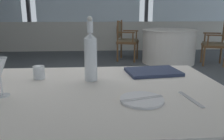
# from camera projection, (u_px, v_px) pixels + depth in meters

# --- Properties ---
(ground_plane) EXTENTS (13.99, 13.99, 0.00)m
(ground_plane) POSITION_uv_depth(u_px,v_px,m) (81.00, 102.00, 2.87)
(ground_plane) COLOR #4C5156
(window_wall_far) EXTENTS (10.76, 0.14, 2.77)m
(window_wall_far) POSITION_uv_depth(u_px,v_px,m) (89.00, 13.00, 6.48)
(window_wall_far) COLOR beige
(window_wall_far) RESTS_ON ground_plane
(side_plate) EXTENTS (0.19, 0.19, 0.01)m
(side_plate) POSITION_uv_depth(u_px,v_px,m) (142.00, 100.00, 0.96)
(side_plate) COLOR white
(side_plate) RESTS_ON foreground_table
(butter_knife) EXTENTS (0.19, 0.07, 0.00)m
(butter_knife) POSITION_uv_depth(u_px,v_px,m) (142.00, 99.00, 0.96)
(butter_knife) COLOR silver
(butter_knife) RESTS_ON foreground_table
(dinner_fork) EXTENTS (0.04, 0.18, 0.00)m
(dinner_fork) POSITION_uv_depth(u_px,v_px,m) (190.00, 99.00, 0.97)
(dinner_fork) COLOR silver
(dinner_fork) RESTS_ON foreground_table
(water_bottle) EXTENTS (0.07, 0.07, 0.35)m
(water_bottle) POSITION_uv_depth(u_px,v_px,m) (91.00, 55.00, 1.22)
(water_bottle) COLOR white
(water_bottle) RESTS_ON foreground_table
(water_tumbler) EXTENTS (0.06, 0.06, 0.07)m
(water_tumbler) POSITION_uv_depth(u_px,v_px,m) (39.00, 72.00, 1.27)
(water_tumbler) COLOR white
(water_tumbler) RESTS_ON foreground_table
(menu_book) EXTENTS (0.34, 0.26, 0.02)m
(menu_book) POSITION_uv_depth(u_px,v_px,m) (153.00, 72.00, 1.39)
(menu_book) COLOR #2D3856
(menu_book) RESTS_ON foreground_table
(background_table_0) EXTENTS (1.20, 1.20, 0.75)m
(background_table_0) POSITION_uv_depth(u_px,v_px,m) (169.00, 46.00, 5.06)
(background_table_0) COLOR white
(background_table_0) RESTS_ON ground_plane
(dining_chair_0_0) EXTENTS (0.58, 0.63, 0.95)m
(dining_chair_0_0) POSITION_uv_depth(u_px,v_px,m) (219.00, 40.00, 4.76)
(dining_chair_0_0) COLOR brown
(dining_chair_0_0) RESTS_ON ground_plane
(dining_chair_0_1) EXTENTS (0.58, 0.63, 0.94)m
(dining_chair_0_1) POSITION_uv_depth(u_px,v_px,m) (124.00, 37.00, 5.27)
(dining_chair_0_1) COLOR brown
(dining_chair_0_1) RESTS_ON ground_plane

